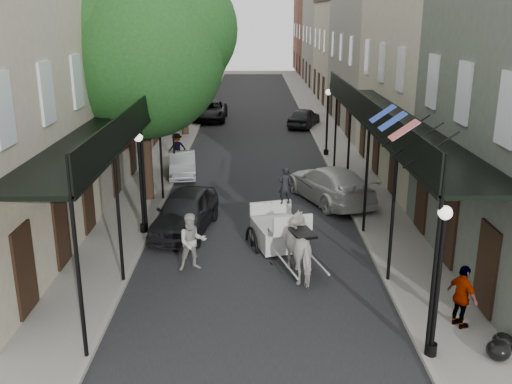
{
  "coord_description": "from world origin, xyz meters",
  "views": [
    {
      "loc": [
        -0.08,
        -13.65,
        7.79
      ],
      "look_at": [
        0.03,
        6.15,
        1.6
      ],
      "focal_mm": 40.0,
      "sensor_mm": 36.0,
      "label": 1
    }
  ],
  "objects_px": {
    "car_left_mid": "(183,165)",
    "car_left_far": "(210,111)",
    "tree_near": "(151,48)",
    "pedestrian_sidewalk_right": "(462,297)",
    "tree_far": "(188,46)",
    "car_left_near": "(185,211)",
    "pedestrian_walking": "(192,242)",
    "car_right_far": "(304,117)",
    "lamppost_left": "(141,182)",
    "lamppost_right_far": "(327,121)",
    "lamppost_right_near": "(438,280)",
    "carriage": "(275,211)",
    "horse": "(303,248)",
    "pedestrian_sidewalk_left": "(177,147)",
    "car_right_near": "(329,184)"
  },
  "relations": [
    {
      "from": "tree_far",
      "to": "pedestrian_sidewalk_right",
      "type": "height_order",
      "value": "tree_far"
    },
    {
      "from": "horse",
      "to": "tree_near",
      "type": "bearing_deg",
      "value": -69.22
    },
    {
      "from": "tree_near",
      "to": "pedestrian_sidewalk_right",
      "type": "xyz_separation_m",
      "value": [
        9.41,
        -10.9,
        -5.52
      ]
    },
    {
      "from": "carriage",
      "to": "car_right_near",
      "type": "xyz_separation_m",
      "value": [
        2.53,
        4.67,
        -0.42
      ]
    },
    {
      "from": "lamppost_left",
      "to": "horse",
      "type": "relative_size",
      "value": 1.72
    },
    {
      "from": "pedestrian_sidewalk_right",
      "to": "tree_near",
      "type": "bearing_deg",
      "value": 16.32
    },
    {
      "from": "lamppost_right_near",
      "to": "car_right_near",
      "type": "relative_size",
      "value": 0.7
    },
    {
      "from": "tree_far",
      "to": "lamppost_right_far",
      "type": "distance_m",
      "value": 11.05
    },
    {
      "from": "pedestrian_walking",
      "to": "pedestrian_sidewalk_left",
      "type": "relative_size",
      "value": 1.23
    },
    {
      "from": "lamppost_left",
      "to": "lamppost_right_far",
      "type": "relative_size",
      "value": 1.0
    },
    {
      "from": "carriage",
      "to": "pedestrian_sidewalk_right",
      "type": "bearing_deg",
      "value": -68.72
    },
    {
      "from": "lamppost_right_far",
      "to": "carriage",
      "type": "distance_m",
      "value": 13.21
    },
    {
      "from": "car_left_mid",
      "to": "car_left_far",
      "type": "bearing_deg",
      "value": 82.4
    },
    {
      "from": "pedestrian_walking",
      "to": "pedestrian_sidewalk_left",
      "type": "height_order",
      "value": "pedestrian_walking"
    },
    {
      "from": "car_left_mid",
      "to": "car_left_near",
      "type": "bearing_deg",
      "value": -89.11
    },
    {
      "from": "car_left_near",
      "to": "car_right_far",
      "type": "xyz_separation_m",
      "value": [
        6.2,
        20.61,
        -0.08
      ]
    },
    {
      "from": "pedestrian_sidewalk_left",
      "to": "pedestrian_sidewalk_right",
      "type": "xyz_separation_m",
      "value": [
        9.42,
        -17.39,
        0.08
      ]
    },
    {
      "from": "tree_near",
      "to": "lamppost_left",
      "type": "height_order",
      "value": "tree_near"
    },
    {
      "from": "carriage",
      "to": "horse",
      "type": "bearing_deg",
      "value": -90.0
    },
    {
      "from": "lamppost_right_near",
      "to": "pedestrian_sidewalk_right",
      "type": "xyz_separation_m",
      "value": [
        1.12,
        1.28,
        -1.09
      ]
    },
    {
      "from": "lamppost_right_near",
      "to": "carriage",
      "type": "relative_size",
      "value": 1.21
    },
    {
      "from": "tree_near",
      "to": "pedestrian_sidewalk_right",
      "type": "distance_m",
      "value": 15.43
    },
    {
      "from": "pedestrian_walking",
      "to": "pedestrian_sidewalk_right",
      "type": "distance_m",
      "value": 8.12
    },
    {
      "from": "tree_far",
      "to": "pedestrian_walking",
      "type": "distance_m",
      "value": 21.85
    },
    {
      "from": "pedestrian_walking",
      "to": "car_left_mid",
      "type": "distance_m",
      "value": 11.12
    },
    {
      "from": "car_left_mid",
      "to": "car_left_far",
      "type": "relative_size",
      "value": 0.7
    },
    {
      "from": "car_left_near",
      "to": "lamppost_right_near",
      "type": "bearing_deg",
      "value": -42.38
    },
    {
      "from": "pedestrian_walking",
      "to": "car_left_mid",
      "type": "xyz_separation_m",
      "value": [
        -1.6,
        11.0,
        -0.34
      ]
    },
    {
      "from": "car_left_near",
      "to": "tree_near",
      "type": "bearing_deg",
      "value": 121.75
    },
    {
      "from": "tree_far",
      "to": "car_left_near",
      "type": "xyz_separation_m",
      "value": [
        1.65,
        -17.8,
        -5.06
      ]
    },
    {
      "from": "car_left_far",
      "to": "lamppost_right_near",
      "type": "bearing_deg",
      "value": -76.07
    },
    {
      "from": "car_left_mid",
      "to": "lamppost_right_near",
      "type": "bearing_deg",
      "value": -70.88
    },
    {
      "from": "horse",
      "to": "car_left_far",
      "type": "height_order",
      "value": "horse"
    },
    {
      "from": "lamppost_right_near",
      "to": "pedestrian_sidewalk_left",
      "type": "bearing_deg",
      "value": 113.97
    },
    {
      "from": "car_left_far",
      "to": "horse",
      "type": "bearing_deg",
      "value": -79.24
    },
    {
      "from": "lamppost_left",
      "to": "carriage",
      "type": "distance_m",
      "value": 4.93
    },
    {
      "from": "tree_near",
      "to": "pedestrian_sidewalk_right",
      "type": "height_order",
      "value": "tree_near"
    },
    {
      "from": "car_right_near",
      "to": "lamppost_right_near",
      "type": "bearing_deg",
      "value": 72.56
    },
    {
      "from": "horse",
      "to": "car_left_mid",
      "type": "height_order",
      "value": "horse"
    },
    {
      "from": "lamppost_left",
      "to": "car_right_far",
      "type": "height_order",
      "value": "lamppost_left"
    },
    {
      "from": "pedestrian_sidewalk_right",
      "to": "car_left_near",
      "type": "xyz_separation_m",
      "value": [
        -7.82,
        7.1,
        -0.18
      ]
    },
    {
      "from": "pedestrian_sidewalk_left",
      "to": "car_left_far",
      "type": "bearing_deg",
      "value": -117.0
    },
    {
      "from": "car_left_near",
      "to": "car_left_mid",
      "type": "relative_size",
      "value": 1.27
    },
    {
      "from": "tree_near",
      "to": "car_right_far",
      "type": "relative_size",
      "value": 2.35
    },
    {
      "from": "tree_far",
      "to": "carriage",
      "type": "distance_m",
      "value": 20.09
    },
    {
      "from": "horse",
      "to": "pedestrian_walking",
      "type": "relative_size",
      "value": 1.15
    },
    {
      "from": "tree_near",
      "to": "tree_far",
      "type": "bearing_deg",
      "value": 90.19
    },
    {
      "from": "tree_far",
      "to": "pedestrian_sidewalk_right",
      "type": "relative_size",
      "value": 5.11
    },
    {
      "from": "lamppost_left",
      "to": "carriage",
      "type": "height_order",
      "value": "lamppost_left"
    },
    {
      "from": "tree_far",
      "to": "car_left_mid",
      "type": "bearing_deg",
      "value": -86.37
    }
  ]
}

